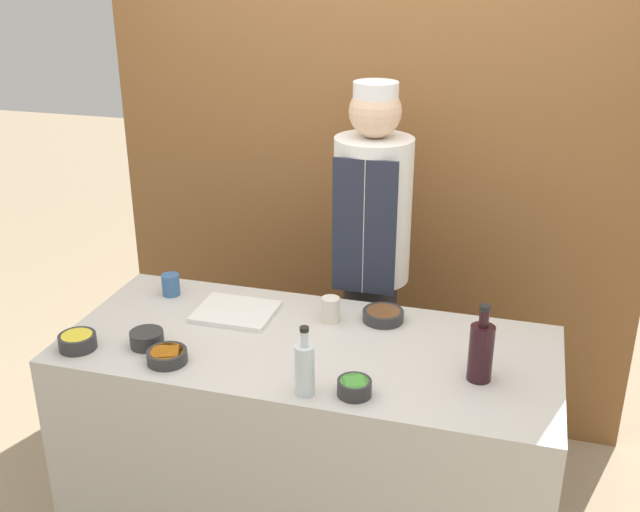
# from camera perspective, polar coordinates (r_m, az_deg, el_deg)

# --- Properties ---
(cabinet_wall) EXTENTS (2.51, 0.18, 2.40)m
(cabinet_wall) POSITION_cam_1_polar(r_m,az_deg,el_deg) (3.59, 4.11, 5.56)
(cabinet_wall) COLOR brown
(cabinet_wall) RESTS_ON ground_plane
(counter) EXTENTS (1.79, 0.78, 0.92)m
(counter) POSITION_cam_1_polar(r_m,az_deg,el_deg) (2.98, -0.85, -14.37)
(counter) COLOR beige
(counter) RESTS_ON ground_plane
(sauce_bowl_white) EXTENTS (0.12, 0.12, 0.06)m
(sauce_bowl_white) POSITION_cam_1_polar(r_m,az_deg,el_deg) (2.77, -13.06, -6.10)
(sauce_bowl_white) COLOR #2D2D2D
(sauce_bowl_white) RESTS_ON counter
(sauce_bowl_orange) EXTENTS (0.14, 0.14, 0.04)m
(sauce_bowl_orange) POSITION_cam_1_polar(r_m,az_deg,el_deg) (2.65, -11.57, -7.45)
(sauce_bowl_orange) COLOR #2D2D2D
(sauce_bowl_orange) RESTS_ON counter
(sauce_bowl_brown) EXTENTS (0.16, 0.16, 0.04)m
(sauce_bowl_brown) POSITION_cam_1_polar(r_m,az_deg,el_deg) (2.88, 4.83, -4.50)
(sauce_bowl_brown) COLOR #2D2D2D
(sauce_bowl_brown) RESTS_ON counter
(sauce_bowl_yellow) EXTENTS (0.13, 0.13, 0.05)m
(sauce_bowl_yellow) POSITION_cam_1_polar(r_m,az_deg,el_deg) (2.82, -18.00, -6.16)
(sauce_bowl_yellow) COLOR #2D2D2D
(sauce_bowl_yellow) RESTS_ON counter
(sauce_bowl_green) EXTENTS (0.11, 0.11, 0.05)m
(sauce_bowl_green) POSITION_cam_1_polar(r_m,az_deg,el_deg) (2.43, 2.64, -9.92)
(sauce_bowl_green) COLOR #2D2D2D
(sauce_bowl_green) RESTS_ON counter
(cutting_board) EXTENTS (0.30, 0.25, 0.02)m
(cutting_board) POSITION_cam_1_polar(r_m,az_deg,el_deg) (2.94, -6.45, -4.25)
(cutting_board) COLOR white
(cutting_board) RESTS_ON counter
(bottle_clear) EXTENTS (0.07, 0.07, 0.24)m
(bottle_clear) POSITION_cam_1_polar(r_m,az_deg,el_deg) (2.40, -1.18, -8.50)
(bottle_clear) COLOR silver
(bottle_clear) RESTS_ON counter
(bottle_wine) EXTENTS (0.08, 0.08, 0.27)m
(bottle_wine) POSITION_cam_1_polar(r_m,az_deg,el_deg) (2.52, 12.17, -7.08)
(bottle_wine) COLOR black
(bottle_wine) RESTS_ON counter
(cup_cream) EXTENTS (0.07, 0.07, 0.10)m
(cup_cream) POSITION_cam_1_polar(r_m,az_deg,el_deg) (2.86, 0.81, -4.10)
(cup_cream) COLOR silver
(cup_cream) RESTS_ON counter
(cup_blue) EXTENTS (0.07, 0.07, 0.09)m
(cup_blue) POSITION_cam_1_polar(r_m,az_deg,el_deg) (3.13, -11.30, -2.16)
(cup_blue) COLOR #386093
(cup_blue) RESTS_ON counter
(chef_center) EXTENTS (0.33, 0.33, 1.76)m
(chef_center) POSITION_cam_1_polar(r_m,az_deg,el_deg) (3.21, 3.88, -0.93)
(chef_center) COLOR #28282D
(chef_center) RESTS_ON ground_plane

